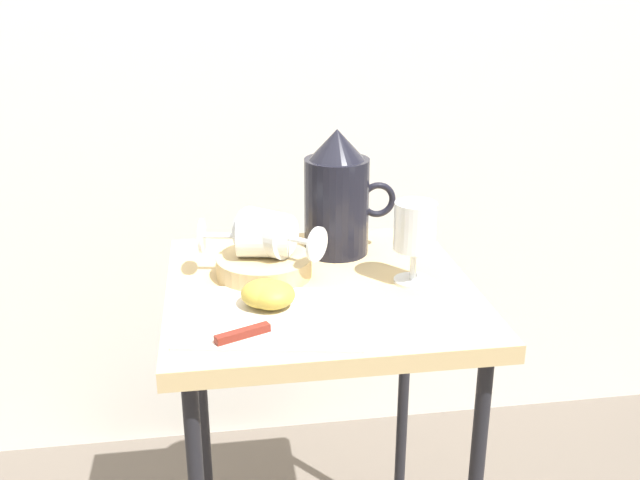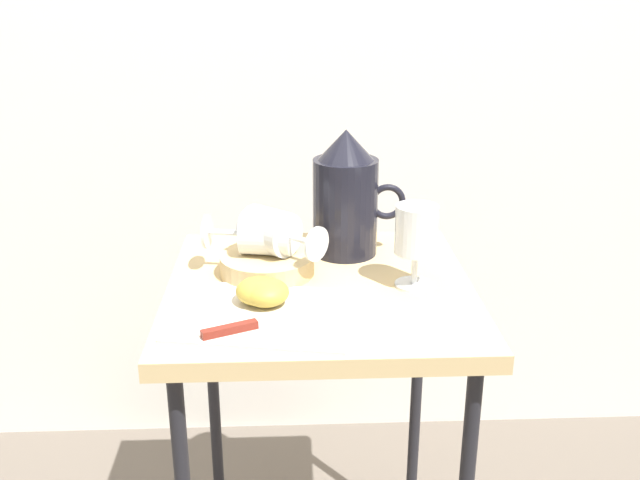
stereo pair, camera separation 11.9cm
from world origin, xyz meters
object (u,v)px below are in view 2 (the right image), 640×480
at_px(wine_glass_tipped_far, 271,231).
at_px(pitcher, 346,204).
at_px(wine_glass_tipped_near, 264,234).
at_px(wine_glass_upright, 416,235).
at_px(apple_half_left, 259,291).
at_px(knife, 255,325).
at_px(basket_tray, 267,264).
at_px(apple_half_right, 266,292).
at_px(table, 320,324).

bearing_deg(wine_glass_tipped_far, pitcher, 31.95).
bearing_deg(wine_glass_tipped_near, wine_glass_upright, -15.47).
relative_size(wine_glass_tipped_near, apple_half_left, 2.18).
relative_size(pitcher, apple_half_left, 3.17).
bearing_deg(pitcher, knife, -117.13).
height_order(basket_tray, wine_glass_upright, wine_glass_upright).
xyz_separation_m(basket_tray, wine_glass_tipped_near, (-0.00, 0.00, 0.05)).
bearing_deg(apple_half_right, wine_glass_tipped_far, 87.23).
distance_m(pitcher, wine_glass_upright, 0.19).
relative_size(pitcher, wine_glass_tipped_far, 1.48).
bearing_deg(apple_half_right, pitcher, 57.94).
relative_size(basket_tray, wine_glass_upright, 1.16).
relative_size(table, pitcher, 3.10).
relative_size(wine_glass_tipped_near, wine_glass_tipped_far, 1.01).
relative_size(table, apple_half_right, 9.82).
relative_size(basket_tray, wine_glass_tipped_near, 1.03).
bearing_deg(apple_half_left, table, 37.23).
relative_size(wine_glass_upright, knife, 0.64).
height_order(table, wine_glass_tipped_far, wine_glass_tipped_far).
xyz_separation_m(wine_glass_upright, apple_half_right, (-0.25, -0.07, -0.07)).
height_order(wine_glass_tipped_near, apple_half_right, wine_glass_tipped_near).
bearing_deg(knife, table, 57.39).
xyz_separation_m(pitcher, wine_glass_tipped_near, (-0.15, -0.09, -0.02)).
relative_size(apple_half_right, knife, 0.33).
bearing_deg(pitcher, wine_glass_tipped_near, -148.99).
bearing_deg(table, knife, -122.61).
bearing_deg(wine_glass_tipped_far, basket_tray, -131.74).
bearing_deg(wine_glass_tipped_near, pitcher, 31.01).
height_order(basket_tray, wine_glass_tipped_far, wine_glass_tipped_far).
distance_m(wine_glass_tipped_far, apple_half_right, 0.15).
height_order(pitcher, apple_half_left, pitcher).
bearing_deg(wine_glass_upright, pitcher, 123.05).
height_order(apple_half_left, knife, apple_half_left).
distance_m(pitcher, apple_half_right, 0.28).
bearing_deg(basket_tray, table, -29.47).
bearing_deg(knife, apple_half_right, 79.76).
relative_size(wine_glass_tipped_far, knife, 0.72).
height_order(basket_tray, wine_glass_tipped_near, wine_glass_tipped_near).
bearing_deg(apple_half_left, basket_tray, 85.66).
xyz_separation_m(wine_glass_tipped_near, knife, (-0.01, -0.22, -0.06)).
bearing_deg(table, wine_glass_upright, -5.17).
relative_size(wine_glass_tipped_far, apple_half_right, 2.15).
distance_m(wine_glass_upright, apple_half_right, 0.26).
xyz_separation_m(apple_half_left, knife, (-0.00, -0.09, -0.02)).
height_order(wine_glass_upright, knife, wine_glass_upright).
bearing_deg(apple_half_right, wine_glass_upright, 15.54).
height_order(basket_tray, apple_half_right, apple_half_right).
height_order(table, knife, knife).
distance_m(pitcher, wine_glass_tipped_far, 0.16).
distance_m(basket_tray, wine_glass_tipped_near, 0.05).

